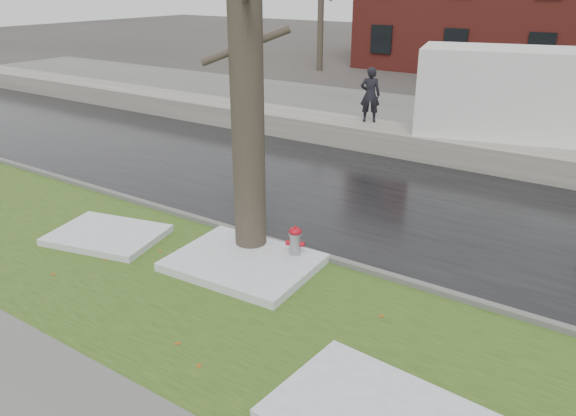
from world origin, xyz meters
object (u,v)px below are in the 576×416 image
Objects in this scene: tree at (246,51)px; fire_hydrant at (295,243)px; box_truck at (546,104)px; worker at (370,95)px.

fire_hydrant is at bearing 3.32° from tree.
fire_hydrant is 0.08× the size of box_truck.
box_truck is 5.14m from worker.
fire_hydrant is 8.84m from worker.
box_truck is (3.37, 9.53, -2.16)m from tree.
fire_hydrant is 3.59m from tree.
tree is 4.37× the size of worker.
worker is at bearing 101.07° from tree.
box_truck is at bearing 55.85° from fire_hydrant.
box_truck is 5.61× the size of worker.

